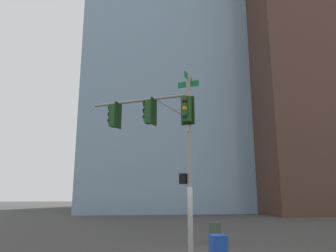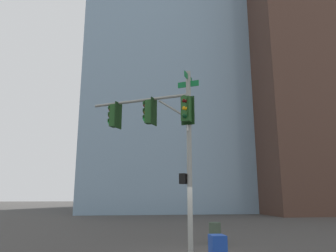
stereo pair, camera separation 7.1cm
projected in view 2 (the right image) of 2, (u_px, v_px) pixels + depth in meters
signal_pole_assembly at (162, 127)px, 12.90m from camera, size 4.33×2.87×7.20m
litter_bin at (215, 233)px, 14.57m from camera, size 0.56×0.56×0.95m
building_brick_nearside at (317, 42)px, 46.71m from camera, size 24.08×18.52×48.93m
building_brick_midblock at (263, 96)px, 60.71m from camera, size 23.60×14.51×41.71m
building_glass_tower at (180, 27)px, 58.63m from camera, size 29.73×32.93×65.61m
building_brick_farside at (199, 113)px, 68.75m from camera, size 18.44×17.64×39.17m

